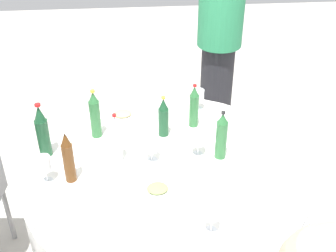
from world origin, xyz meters
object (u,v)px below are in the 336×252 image
at_px(bottle_green_rear, 221,136).
at_px(bottle_dark_green_outer, 164,117).
at_px(bottle_green_east, 95,115).
at_px(wine_glass_near, 152,145).
at_px(dining_table, 168,186).
at_px(plate_left, 93,205).
at_px(person_rear, 219,46).
at_px(plate_west, 268,171).
at_px(wine_glass_outer, 44,164).
at_px(bottle_dark_green_near, 42,132).
at_px(bottle_clear_mid, 116,140).
at_px(plate_north, 158,190).
at_px(wine_glass_east, 199,95).
at_px(wine_glass_left, 198,139).
at_px(bottle_green_right, 194,107).
at_px(plate_south, 123,116).
at_px(wine_glass_front, 212,214).
at_px(bottle_brown_front, 68,158).

xyz_separation_m(bottle_green_rear, bottle_dark_green_outer, (0.29, -0.24, -0.02)).
relative_size(bottle_green_east, wine_glass_near, 2.16).
bearing_deg(dining_table, plate_left, 36.85).
bearing_deg(dining_table, person_rear, -111.78).
distance_m(plate_west, person_rear, 1.38).
relative_size(wine_glass_near, wine_glass_outer, 0.91).
xyz_separation_m(bottle_dark_green_near, wine_glass_outer, (-0.04, 0.23, -0.04)).
xyz_separation_m(bottle_clear_mid, plate_north, (-0.20, 0.28, -0.12)).
bearing_deg(wine_glass_east, bottle_dark_green_outer, 48.24).
distance_m(bottle_clear_mid, wine_glass_left, 0.44).
bearing_deg(wine_glass_east, wine_glass_near, 57.46).
bearing_deg(bottle_green_right, plate_south, -17.23).
xyz_separation_m(wine_glass_front, plate_south, (0.39, -1.00, -0.10)).
height_order(dining_table, plate_left, plate_left).
height_order(dining_table, bottle_brown_front, bottle_brown_front).
height_order(bottle_brown_front, plate_west, bottle_brown_front).
bearing_deg(plate_west, bottle_dark_green_near, -12.51).
bearing_deg(wine_glass_east, plate_north, 67.86).
height_order(dining_table, bottle_dark_green_outer, bottle_dark_green_outer).
relative_size(dining_table, wine_glass_near, 10.98).
distance_m(bottle_brown_front, plate_left, 0.28).
relative_size(bottle_brown_front, wine_glass_left, 2.07).
height_order(bottle_green_east, wine_glass_front, bottle_green_east).
height_order(bottle_dark_green_outer, wine_glass_front, bottle_dark_green_outer).
height_order(bottle_dark_green_outer, wine_glass_east, bottle_dark_green_outer).
bearing_deg(bottle_dark_green_near, bottle_green_rear, 173.54).
bearing_deg(plate_left, bottle_green_east, -89.23).
bearing_deg(wine_glass_near, bottle_brown_front, 16.94).
height_order(bottle_green_rear, bottle_dark_green_outer, bottle_green_rear).
distance_m(bottle_green_rear, bottle_green_right, 0.34).
distance_m(wine_glass_near, plate_north, 0.28).
xyz_separation_m(bottle_dark_green_outer, wine_glass_outer, (0.63, 0.37, -0.01)).
bearing_deg(bottle_green_rear, dining_table, 9.60).
bearing_deg(bottle_brown_front, plate_north, 162.55).
bearing_deg(plate_left, wine_glass_outer, -40.92).
relative_size(wine_glass_near, wine_glass_front, 0.94).
bearing_deg(bottle_clear_mid, wine_glass_near, 175.11).
bearing_deg(bottle_clear_mid, bottle_dark_green_outer, -140.04).
relative_size(dining_table, plate_north, 6.60).
bearing_deg(wine_glass_east, bottle_clear_mid, 44.18).
bearing_deg(bottle_green_right, bottle_clear_mid, 34.09).
bearing_deg(bottle_dark_green_outer, bottle_green_east, -3.34).
bearing_deg(plate_north, dining_table, -108.37).
xyz_separation_m(wine_glass_left, plate_south, (0.41, -0.43, -0.09)).
xyz_separation_m(wine_glass_near, person_rear, (-0.59, -1.22, 0.04)).
distance_m(bottle_green_east, plate_south, 0.28).
height_order(dining_table, plate_west, plate_west).
xyz_separation_m(plate_north, plate_south, (0.17, -0.72, 0.00)).
relative_size(bottle_brown_front, bottle_dark_green_outer, 1.19).
xyz_separation_m(plate_left, plate_south, (-0.14, -0.80, 0.00)).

